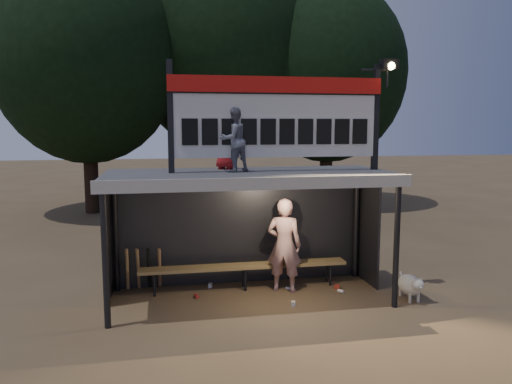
# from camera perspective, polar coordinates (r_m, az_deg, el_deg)

# --- Properties ---
(ground) EXTENTS (80.00, 80.00, 0.00)m
(ground) POSITION_cam_1_polar(r_m,az_deg,el_deg) (9.30, -0.77, -12.05)
(ground) COLOR #503D28
(ground) RESTS_ON ground
(player) EXTENTS (0.77, 0.66, 1.79)m
(player) POSITION_cam_1_polar(r_m,az_deg,el_deg) (9.44, 3.24, -6.08)
(player) COLOR silver
(player) RESTS_ON ground
(child_a) EXTENTS (0.68, 0.63, 1.12)m
(child_a) POSITION_cam_1_polar(r_m,az_deg,el_deg) (8.72, -2.59, 5.99)
(child_a) COLOR slate
(child_a) RESTS_ON dugout_shelter
(child_b) EXTENTS (0.54, 0.49, 0.92)m
(child_b) POSITION_cam_1_polar(r_m,az_deg,el_deg) (9.30, -3.55, 5.46)
(child_b) COLOR red
(child_b) RESTS_ON dugout_shelter
(dugout_shelter) EXTENTS (5.10, 2.08, 2.32)m
(dugout_shelter) POSITION_cam_1_polar(r_m,az_deg,el_deg) (9.09, -1.05, -0.50)
(dugout_shelter) COLOR #3F3F41
(dugout_shelter) RESTS_ON ground
(scoreboard_assembly) EXTENTS (4.10, 0.27, 1.99)m
(scoreboard_assembly) POSITION_cam_1_polar(r_m,az_deg,el_deg) (8.87, 2.80, 8.87)
(scoreboard_assembly) COLOR black
(scoreboard_assembly) RESTS_ON dugout_shelter
(bench) EXTENTS (4.00, 0.35, 0.48)m
(bench) POSITION_cam_1_polar(r_m,az_deg,el_deg) (9.68, -1.34, -8.55)
(bench) COLOR olive
(bench) RESTS_ON ground
(tree_left) EXTENTS (6.46, 6.46, 9.27)m
(tree_left) POSITION_cam_1_polar(r_m,az_deg,el_deg) (18.94, -18.85, 14.44)
(tree_left) COLOR black
(tree_left) RESTS_ON ground
(tree_mid) EXTENTS (7.22, 7.22, 10.36)m
(tree_mid) POSITION_cam_1_polar(r_m,az_deg,el_deg) (20.51, -3.77, 16.09)
(tree_mid) COLOR #312015
(tree_mid) RESTS_ON ground
(tree_right) EXTENTS (6.08, 6.08, 8.72)m
(tree_right) POSITION_cam_1_polar(r_m,az_deg,el_deg) (20.31, 8.20, 13.34)
(tree_right) COLOR black
(tree_right) RESTS_ON ground
(dog) EXTENTS (0.36, 0.81, 0.49)m
(dog) POSITION_cam_1_polar(r_m,az_deg,el_deg) (9.55, 17.26, -10.10)
(dog) COLOR silver
(dog) RESTS_ON ground
(bats) EXTENTS (0.67, 0.35, 0.84)m
(bats) POSITION_cam_1_polar(r_m,az_deg,el_deg) (9.83, -12.73, -8.51)
(bats) COLOR #A57E4D
(bats) RESTS_ON ground
(litter) EXTENTS (2.81, 1.39, 0.08)m
(litter) POSITION_cam_1_polar(r_m,az_deg,el_deg) (9.53, 2.53, -11.31)
(litter) COLOR #A92F1D
(litter) RESTS_ON ground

